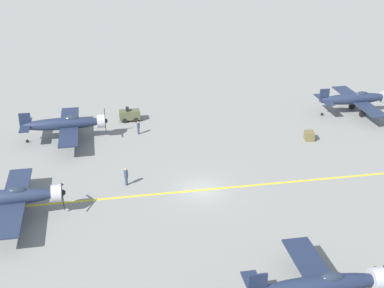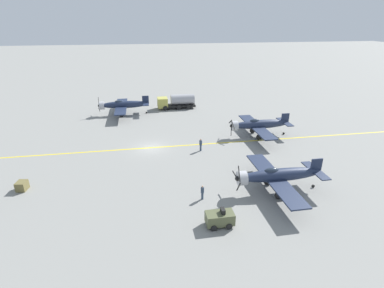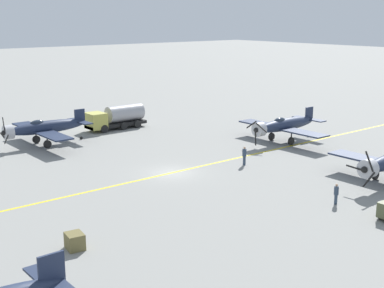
# 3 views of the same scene
# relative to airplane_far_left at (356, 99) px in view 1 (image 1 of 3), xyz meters

# --- Properties ---
(ground_plane) EXTENTS (400.00, 400.00, 0.00)m
(ground_plane) POSITION_rel_airplane_far_left_xyz_m (16.63, -24.01, -2.01)
(ground_plane) COLOR gray
(taxiway_stripe) EXTENTS (0.30, 160.00, 0.01)m
(taxiway_stripe) POSITION_rel_airplane_far_left_xyz_m (16.63, -24.01, -2.01)
(taxiway_stripe) COLOR yellow
(taxiway_stripe) RESTS_ON ground
(airplane_far_left) EXTENTS (12.00, 9.98, 3.79)m
(airplane_far_left) POSITION_rel_airplane_far_left_xyz_m (0.00, 0.00, 0.00)
(airplane_far_left) COLOR #222C46
(airplane_far_left) RESTS_ON ground
(airplane_near_center) EXTENTS (12.00, 9.98, 3.65)m
(airplane_near_center) POSITION_rel_airplane_far_left_xyz_m (18.42, -41.51, 0.00)
(airplane_near_center) COLOR #222C46
(airplane_near_center) RESTS_ON ground
(airplane_mid_right) EXTENTS (12.00, 9.98, 3.77)m
(airplane_mid_right) POSITION_rel_airplane_far_left_xyz_m (34.47, -19.43, 0.00)
(airplane_mid_right) COLOR #1E2841
(airplane_mid_right) RESTS_ON ground
(airplane_near_left) EXTENTS (12.00, 9.98, 3.65)m
(airplane_near_left) POSITION_rel_airplane_far_left_xyz_m (1.92, -37.16, 0.00)
(airplane_near_left) COLOR #1F2A43
(airplane_near_left) RESTS_ON ground
(tow_tractor) EXTENTS (1.57, 2.60, 1.79)m
(tow_tractor) POSITION_rel_airplane_far_left_xyz_m (-2.80, -29.46, -1.22)
(tow_tractor) COLOR #515638
(tow_tractor) RESTS_ON ground
(ground_crew_walking) EXTENTS (0.36, 0.36, 1.65)m
(ground_crew_walking) POSITION_rel_airplane_far_left_xyz_m (1.78, -28.77, -1.11)
(ground_crew_walking) COLOR #334256
(ground_crew_walking) RESTS_ON ground
(ground_crew_inspecting) EXTENTS (0.40, 0.40, 1.86)m
(ground_crew_inspecting) POSITION_rel_airplane_far_left_xyz_m (14.28, -31.12, -1.00)
(ground_crew_inspecting) COLOR #334256
(ground_crew_inspecting) RESTS_ON ground
(supply_crate_by_tanker) EXTENTS (1.38, 1.21, 1.03)m
(supply_crate_by_tanker) POSITION_rel_airplane_far_left_xyz_m (7.13, -9.20, -1.49)
(supply_crate_by_tanker) COLOR brown
(supply_crate_by_tanker) RESTS_ON ground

